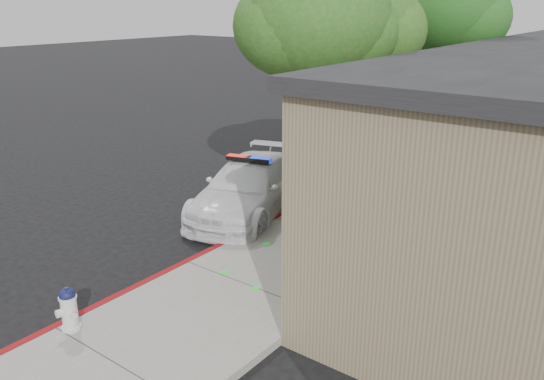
{
  "coord_description": "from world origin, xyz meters",
  "views": [
    {
      "loc": [
        7.61,
        -7.05,
        5.17
      ],
      "look_at": [
        0.44,
        2.4,
        1.11
      ],
      "focal_mm": 36.41,
      "sensor_mm": 36.0,
      "label": 1
    }
  ],
  "objects_px": {
    "fire_hydrant": "(69,308)",
    "street_tree_near": "(316,23)",
    "police_car": "(250,187)",
    "street_tree_far": "(445,11)",
    "street_tree_mid": "(355,23)"
  },
  "relations": [
    {
      "from": "police_car",
      "to": "street_tree_far",
      "type": "relative_size",
      "value": 0.81
    },
    {
      "from": "fire_hydrant",
      "to": "street_tree_near",
      "type": "height_order",
      "value": "street_tree_near"
    },
    {
      "from": "street_tree_far",
      "to": "street_tree_near",
      "type": "bearing_deg",
      "value": -96.71
    },
    {
      "from": "street_tree_mid",
      "to": "street_tree_near",
      "type": "bearing_deg",
      "value": -90.3
    },
    {
      "from": "street_tree_far",
      "to": "street_tree_mid",
      "type": "bearing_deg",
      "value": -99.37
    },
    {
      "from": "police_car",
      "to": "street_tree_far",
      "type": "bearing_deg",
      "value": 52.74
    },
    {
      "from": "fire_hydrant",
      "to": "street_tree_mid",
      "type": "height_order",
      "value": "street_tree_mid"
    },
    {
      "from": "street_tree_near",
      "to": "street_tree_far",
      "type": "relative_size",
      "value": 0.97
    },
    {
      "from": "police_car",
      "to": "street_tree_near",
      "type": "relative_size",
      "value": 0.83
    },
    {
      "from": "fire_hydrant",
      "to": "street_tree_far",
      "type": "distance_m",
      "value": 13.19
    },
    {
      "from": "police_car",
      "to": "street_tree_mid",
      "type": "bearing_deg",
      "value": 35.92
    },
    {
      "from": "fire_hydrant",
      "to": "street_tree_mid",
      "type": "distance_m",
      "value": 9.24
    },
    {
      "from": "street_tree_mid",
      "to": "street_tree_far",
      "type": "distance_m",
      "value": 4.21
    },
    {
      "from": "police_car",
      "to": "street_tree_near",
      "type": "xyz_separation_m",
      "value": [
        1.61,
        0.41,
        4.04
      ]
    },
    {
      "from": "police_car",
      "to": "street_tree_mid",
      "type": "relative_size",
      "value": 0.85
    }
  ]
}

